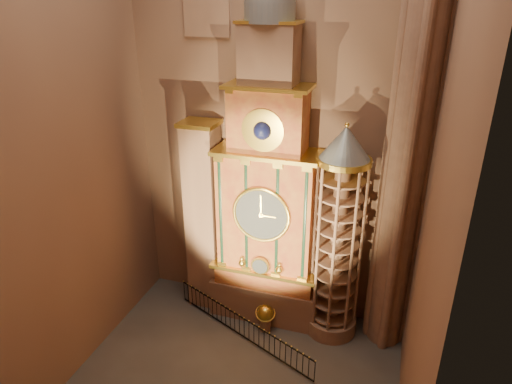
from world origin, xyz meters
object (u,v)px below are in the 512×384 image
(portrait_tower, at_px, (204,217))
(celestial_globe, at_px, (265,316))
(iron_railing, at_px, (242,327))
(astronomical_clock, at_px, (267,199))
(stair_turret, at_px, (338,239))

(portrait_tower, bearing_deg, celestial_globe, -20.18)
(portrait_tower, xyz_separation_m, celestial_globe, (3.76, -1.38, -4.27))
(portrait_tower, bearing_deg, iron_railing, -38.78)
(astronomical_clock, height_order, stair_turret, astronomical_clock)
(astronomical_clock, relative_size, iron_railing, 2.08)
(stair_turret, bearing_deg, iron_railing, -154.20)
(astronomical_clock, height_order, celestial_globe, astronomical_clock)
(celestial_globe, distance_m, iron_railing, 1.31)
(portrait_tower, height_order, celestial_globe, portrait_tower)
(astronomical_clock, distance_m, celestial_globe, 5.97)
(portrait_tower, distance_m, iron_railing, 5.77)
(stair_turret, distance_m, iron_railing, 6.48)
(astronomical_clock, distance_m, portrait_tower, 3.73)
(portrait_tower, distance_m, celestial_globe, 5.85)
(astronomical_clock, distance_m, iron_railing, 6.46)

